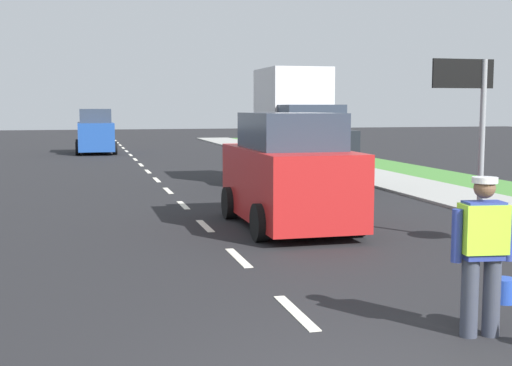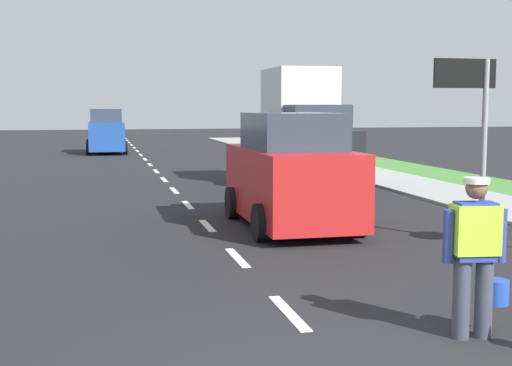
{
  "view_description": "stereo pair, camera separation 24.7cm",
  "coord_description": "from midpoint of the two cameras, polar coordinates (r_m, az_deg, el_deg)",
  "views": [
    {
      "loc": [
        -2.37,
        -4.7,
        2.38
      ],
      "look_at": [
        0.48,
        6.46,
        1.1
      ],
      "focal_mm": 48.17,
      "sensor_mm": 36.0,
      "label": 1
    },
    {
      "loc": [
        -2.13,
        -4.76,
        2.38
      ],
      "look_at": [
        0.48,
        6.46,
        1.1
      ],
      "focal_mm": 48.17,
      "sensor_mm": 36.0,
      "label": 2
    }
  ],
  "objects": [
    {
      "name": "ground_plane",
      "position": [
        25.93,
        -9.3,
        1.0
      ],
      "size": [
        96.0,
        96.0,
        0.0
      ],
      "primitive_type": "plane",
      "color": "black"
    },
    {
      "name": "delivery_truck",
      "position": [
        20.62,
        3.16,
        4.2
      ],
      "size": [
        2.16,
        4.6,
        3.54
      ],
      "color": "black",
      "rests_on": "ground"
    },
    {
      "name": "lane_center_line",
      "position": [
        30.11,
        -10.01,
        1.73
      ],
      "size": [
        0.14,
        46.4,
        0.01
      ],
      "color": "silver",
      "rests_on": "ground"
    },
    {
      "name": "lane_direction_sign",
      "position": [
        12.5,
        16.84,
        6.19
      ],
      "size": [
        1.16,
        0.11,
        3.2
      ],
      "color": "gray",
      "rests_on": "ground"
    },
    {
      "name": "sidewalk_right",
      "position": [
        17.66,
        18.18,
        -1.72
      ],
      "size": [
        2.4,
        72.0,
        0.14
      ],
      "primitive_type": "cube",
      "color": "#9E9E99",
      "rests_on": "ground"
    },
    {
      "name": "car_oncoming_third",
      "position": [
        36.1,
        -13.38,
        4.08
      ],
      "size": [
        2.01,
        3.91,
        2.27
      ],
      "color": "#1E4799",
      "rests_on": "ground"
    },
    {
      "name": "road_worker",
      "position": [
        7.45,
        17.52,
        -5.19
      ],
      "size": [
        0.77,
        0.36,
        1.67
      ],
      "color": "#383D4C",
      "rests_on": "ground"
    },
    {
      "name": "car_outgoing_ahead",
      "position": [
        13.55,
        2.22,
        0.72
      ],
      "size": [
        2.06,
        4.17,
        2.26
      ],
      "color": "red",
      "rests_on": "ground"
    }
  ]
}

